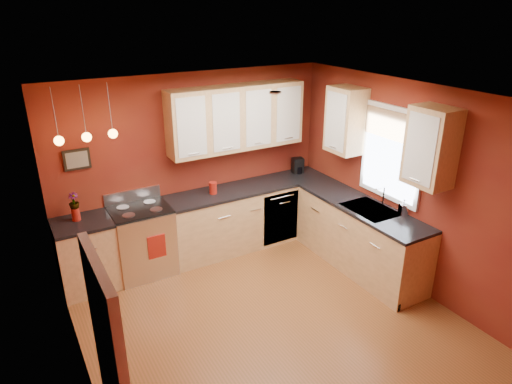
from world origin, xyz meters
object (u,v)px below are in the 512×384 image
coffee_maker (298,166)px  soap_pump (404,207)px  sink (370,211)px  gas_range (143,240)px  red_canister (213,188)px

coffee_maker → soap_pump: (0.28, -1.94, -0.01)m
sink → soap_pump: 0.43m
gas_range → soap_pump: bearing=-32.4°
red_canister → soap_pump: size_ratio=0.82×
sink → coffee_maker: 1.62m
sink → red_canister: bearing=136.1°
sink → red_canister: 2.17m
sink → coffee_maker: sink is taller
gas_range → coffee_maker: bearing=2.5°
sink → soap_pump: bearing=-52.6°
sink → soap_pump: sink is taller
sink → gas_range: bearing=150.2°
sink → red_canister: size_ratio=4.07×
soap_pump → gas_range: bearing=147.6°
coffee_maker → red_canister: bearing=-164.6°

